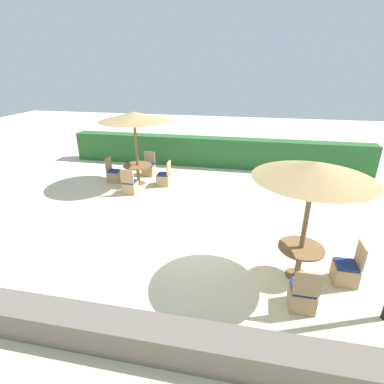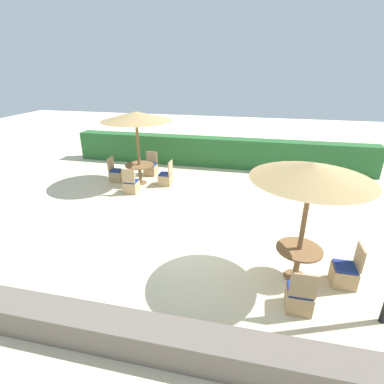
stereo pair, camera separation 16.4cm
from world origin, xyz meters
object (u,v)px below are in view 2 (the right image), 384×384
Objects in this scene: patio_chair_back_left_east at (166,178)px; patio_chair_back_left_west at (116,174)px; parasol_back_left at (136,117)px; patio_chair_back_left_north at (151,169)px; parasol_front_right at (312,172)px; round_table_front_right at (298,256)px; patio_chair_front_right_east at (345,273)px; round_table_back_left at (140,169)px; patio_chair_back_left_south at (131,186)px; patio_chair_front_right_south at (299,298)px.

patio_chair_back_left_east is 2.00m from patio_chair_back_left_west.
patio_chair_back_left_north is at bearing 86.68° from parasol_back_left.
parasol_front_right is 2.75× the size of round_table_front_right.
parasol_front_right is 2.75× the size of patio_chair_front_right_east.
patio_chair_front_right_east is (6.23, -4.49, -0.32)m from round_table_back_left.
parasol_front_right is (6.28, -4.51, 2.12)m from patio_chair_back_left_west.
patio_chair_back_left_east is 1.00× the size of patio_chair_front_right_east.
patio_chair_back_left_north and patio_chair_front_right_east have the same top height.
parasol_front_right is (5.28, -4.49, 1.79)m from round_table_back_left.
patio_chair_back_left_north is at bearing 86.68° from round_table_back_left.
patio_chair_back_left_west is 0.36× the size of parasol_front_right.
parasol_back_left is 2.89× the size of patio_chair_back_left_east.
parasol_back_left reaches higher than patio_chair_front_right_east.
patio_chair_front_right_east is (0.95, -0.00, -2.12)m from parasol_front_right.
patio_chair_back_left_south is 1.00× the size of round_table_front_right.
parasol_back_left is 7.87m from patio_chair_front_right_south.
patio_chair_back_left_west is at bearing 57.99° from patio_chair_front_right_east.
patio_chair_back_left_west is (-1.00, 0.02, -0.32)m from round_table_back_left.
round_table_front_right is (5.22, -5.50, 0.28)m from patio_chair_back_left_north.
parasol_front_right is (5.22, -5.50, 2.12)m from patio_chair_back_left_north.
patio_chair_back_left_north is 0.36× the size of parasol_front_right.
patio_chair_back_left_south is 1.00× the size of patio_chair_back_left_north.
round_table_front_right is (5.28, -4.49, -1.97)m from parasol_back_left.
patio_chair_back_left_east is at bearing 48.98° from patio_chair_front_right_east.
patio_chair_back_left_east is at bearing 3.11° from round_table_back_left.
patio_chair_back_left_east is 1.00× the size of round_table_front_right.
patio_chair_back_left_south is 1.00× the size of patio_chair_back_left_east.
parasol_back_left is 1.05× the size of parasol_front_right.
patio_chair_back_left_north is 1.00× the size of patio_chair_front_right_south.
patio_chair_back_left_north is (0.06, 1.00, -0.32)m from round_table_back_left.
patio_chair_back_left_west is at bearing 42.83° from patio_chair_back_left_north.
round_table_front_right is (6.28, -4.51, 0.28)m from patio_chair_back_left_west.
patio_chair_front_right_south is at bearing -40.75° from patio_chair_back_left_south.
round_table_back_left is 7.69m from patio_chair_front_right_east.
parasol_back_left is at bearing 92.54° from patio_chair_back_left_south.
patio_chair_back_left_north is 1.00× the size of patio_chair_front_right_east.
parasol_front_right is 2.75× the size of patio_chair_front_right_south.
patio_chair_back_left_south is at bearing -87.46° from parasol_back_left.
patio_chair_front_right_east is at bearing -131.02° from patio_chair_back_left_east.
parasol_front_right is 2.32m from patio_chair_front_right_east.
parasol_back_left reaches higher than patio_chair_back_left_south.
round_table_back_left is 0.42× the size of parasol_front_right.
round_table_front_right is (-0.00, 0.00, -1.84)m from parasol_front_right.
patio_chair_front_right_east reaches higher than round_table_front_right.
parasol_front_right is 1.84m from round_table_front_right.
patio_chair_front_right_east is 1.00× the size of patio_chair_front_right_south.
patio_chair_back_left_east and patio_chair_front_right_east have the same top height.
parasol_back_left reaches higher than patio_chair_front_right_south.
patio_chair_back_left_south is 1.38m from patio_chair_back_left_east.
parasol_back_left is 2.46m from patio_chair_back_left_north.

